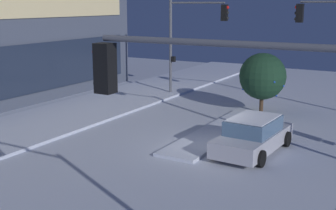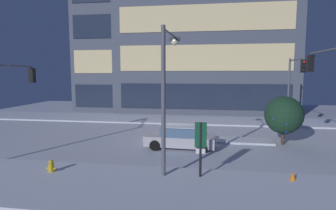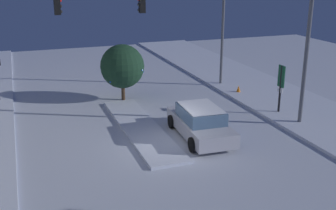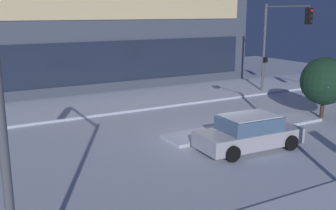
{
  "view_description": "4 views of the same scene",
  "coord_description": "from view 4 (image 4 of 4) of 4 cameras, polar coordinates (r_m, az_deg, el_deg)",
  "views": [
    {
      "loc": [
        -16.75,
        -7.9,
        6.05
      ],
      "look_at": [
        -1.65,
        0.79,
        2.13
      ],
      "focal_mm": 48.51,
      "sensor_mm": 36.0,
      "label": 1
    },
    {
      "loc": [
        2.54,
        -20.03,
        4.94
      ],
      "look_at": [
        -0.5,
        -0.16,
        2.65
      ],
      "focal_mm": 29.91,
      "sensor_mm": 36.0,
      "label": 2
    },
    {
      "loc": [
        -16.24,
        5.77,
        7.62
      ],
      "look_at": [
        -0.96,
        0.21,
        2.31
      ],
      "focal_mm": 44.96,
      "sensor_mm": 36.0,
      "label": 3
    },
    {
      "loc": [
        -10.36,
        -14.39,
        5.75
      ],
      "look_at": [
        -2.38,
        -0.25,
        1.93
      ],
      "focal_mm": 42.47,
      "sensor_mm": 36.0,
      "label": 4
    }
  ],
  "objects": [
    {
      "name": "ground",
      "position": [
        18.64,
        6.04,
        -4.79
      ],
      "size": [
        52.0,
        52.0,
        0.0
      ],
      "primitive_type": "plane",
      "color": "silver"
    },
    {
      "name": "curb_strip_far",
      "position": [
        26.09,
        -5.3,
        0.62
      ],
      "size": [
        52.0,
        5.2,
        0.14
      ],
      "primitive_type": "cube",
      "color": "silver",
      "rests_on": "ground"
    },
    {
      "name": "median_strip",
      "position": [
        20.42,
        11.2,
        -3.16
      ],
      "size": [
        9.0,
        1.8,
        0.14
      ],
      "primitive_type": "cube",
      "color": "silver",
      "rests_on": "ground"
    },
    {
      "name": "car_near",
      "position": [
        17.31,
        11.53,
        -3.94
      ],
      "size": [
        4.73,
        2.28,
        1.49
      ],
      "rotation": [
        0.0,
        0.0,
        -0.05
      ],
      "color": "#B7B7C1",
      "rests_on": "ground"
    },
    {
      "name": "traffic_light_corner_far_right",
      "position": [
        28.26,
        15.9,
        9.77
      ],
      "size": [
        0.32,
        4.19,
        6.28
      ],
      "rotation": [
        0.0,
        0.0,
        -1.57
      ],
      "color": "#565960",
      "rests_on": "ground"
    },
    {
      "name": "decorated_tree_median",
      "position": [
        23.27,
        21.56,
        3.21
      ],
      "size": [
        2.61,
        2.61,
        3.37
      ],
      "color": "#473323",
      "rests_on": "ground"
    }
  ]
}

